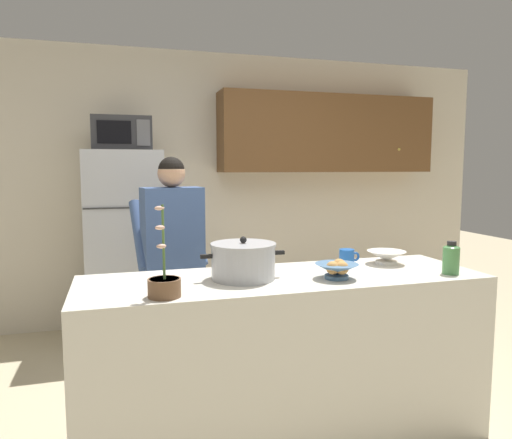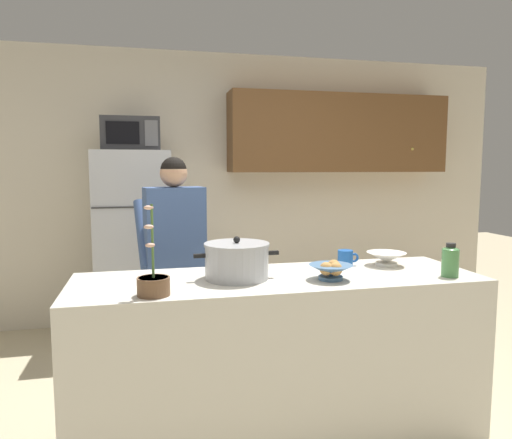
# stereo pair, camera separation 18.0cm
# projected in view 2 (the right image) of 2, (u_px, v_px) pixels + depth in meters

# --- Properties ---
(ground_plane) EXTENTS (14.00, 14.00, 0.00)m
(ground_plane) POSITION_uv_depth(u_px,v_px,m) (278.00, 438.00, 2.65)
(ground_plane) COLOR #C6B793
(back_wall_unit) EXTENTS (6.00, 0.48, 2.60)m
(back_wall_unit) POSITION_uv_depth(u_px,v_px,m) (245.00, 175.00, 4.73)
(back_wall_unit) COLOR beige
(back_wall_unit) RESTS_ON ground
(kitchen_island) EXTENTS (2.18, 0.68, 0.92)m
(kitchen_island) POSITION_uv_depth(u_px,v_px,m) (279.00, 359.00, 2.60)
(kitchen_island) COLOR silver
(kitchen_island) RESTS_ON ground
(refrigerator) EXTENTS (0.64, 0.68, 1.64)m
(refrigerator) POSITION_uv_depth(u_px,v_px,m) (134.00, 245.00, 4.17)
(refrigerator) COLOR #B7BABF
(refrigerator) RESTS_ON ground
(microwave) EXTENTS (0.48, 0.37, 0.28)m
(microwave) POSITION_uv_depth(u_px,v_px,m) (131.00, 134.00, 4.04)
(microwave) COLOR #2D2D30
(microwave) RESTS_ON refrigerator
(person_near_pot) EXTENTS (0.53, 0.46, 1.57)m
(person_near_pot) POSITION_uv_depth(u_px,v_px,m) (175.00, 245.00, 3.25)
(person_near_pot) COLOR #33384C
(person_near_pot) RESTS_ON ground
(cooking_pot) EXTENTS (0.45, 0.34, 0.23)m
(cooking_pot) POSITION_uv_depth(u_px,v_px,m) (237.00, 261.00, 2.49)
(cooking_pot) COLOR #ADAFB5
(cooking_pot) RESTS_ON kitchen_island
(coffee_mug) EXTENTS (0.13, 0.09, 0.10)m
(coffee_mug) POSITION_uv_depth(u_px,v_px,m) (346.00, 258.00, 2.82)
(coffee_mug) COLOR #1E59B2
(coffee_mug) RESTS_ON kitchen_island
(bread_bowl) EXTENTS (0.23, 0.23, 0.10)m
(bread_bowl) POSITION_uv_depth(u_px,v_px,m) (331.00, 270.00, 2.47)
(bread_bowl) COLOR #4C7299
(bread_bowl) RESTS_ON kitchen_island
(empty_bowl) EXTENTS (0.23, 0.23, 0.08)m
(empty_bowl) POSITION_uv_depth(u_px,v_px,m) (386.00, 258.00, 2.83)
(empty_bowl) COLOR white
(empty_bowl) RESTS_ON kitchen_island
(bottle_near_edge) EXTENTS (0.09, 0.09, 0.18)m
(bottle_near_edge) POSITION_uv_depth(u_px,v_px,m) (450.00, 260.00, 2.54)
(bottle_near_edge) COLOR #4C8C4C
(bottle_near_edge) RESTS_ON kitchen_island
(potted_orchid) EXTENTS (0.15, 0.15, 0.42)m
(potted_orchid) POSITION_uv_depth(u_px,v_px,m) (153.00, 283.00, 2.17)
(potted_orchid) COLOR brown
(potted_orchid) RESTS_ON kitchen_island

